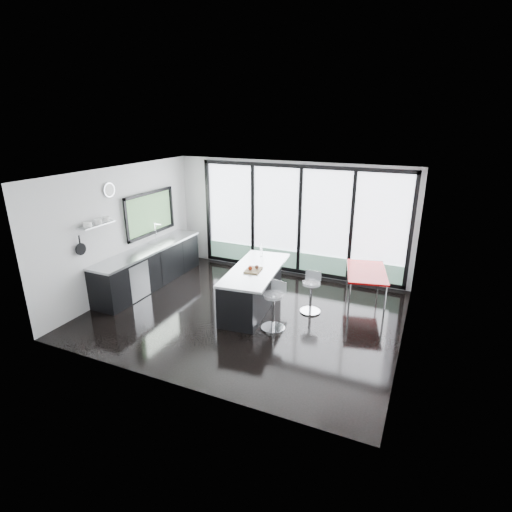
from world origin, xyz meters
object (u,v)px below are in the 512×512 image
at_px(island, 252,287).
at_px(red_table, 365,287).
at_px(bar_stool_far, 311,297).
at_px(bar_stool_near, 273,311).

height_order(island, red_table, island).
distance_m(island, bar_stool_far, 1.21).
height_order(bar_stool_near, bar_stool_far, bar_stool_near).
xyz_separation_m(island, bar_stool_far, (1.17, 0.30, -0.12)).
distance_m(bar_stool_near, red_table, 2.28).
distance_m(island, red_table, 2.41).
height_order(bar_stool_far, red_table, red_table).
relative_size(bar_stool_near, red_table, 0.52).
bearing_deg(island, red_table, 29.31).
distance_m(island, bar_stool_near, 0.98).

